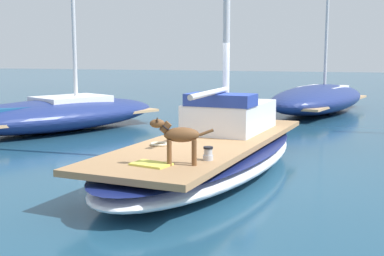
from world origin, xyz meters
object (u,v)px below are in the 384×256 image
object	(u,v)px
sailboat_main	(209,155)
dog_brown	(178,136)
moored_boat_port_side	(56,114)
moored_boat_far_astern	(318,98)
coiled_rope	(159,144)
deck_winch	(208,154)
deck_towel	(151,164)

from	to	relation	value
sailboat_main	dog_brown	bearing A→B (deg)	-83.70
dog_brown	moored_boat_port_side	distance (m)	8.62
dog_brown	moored_boat_port_side	size ratio (longest dim) A/B	0.12
moored_boat_far_astern	coiled_rope	bearing A→B (deg)	-97.78
dog_brown	moored_boat_port_side	xyz separation A→B (m)	(-6.21, 5.95, -0.57)
deck_winch	moored_boat_port_side	world-z (taller)	moored_boat_port_side
dog_brown	coiled_rope	xyz separation A→B (m)	(-0.90, 1.37, -0.40)
dog_brown	deck_towel	distance (m)	0.57
coiled_rope	moored_boat_far_astern	xyz separation A→B (m)	(1.64, 12.04, -0.12)
deck_winch	coiled_rope	xyz separation A→B (m)	(-1.21, 0.93, -0.08)
deck_winch	deck_towel	bearing A→B (deg)	-138.20
deck_towel	moored_boat_port_side	bearing A→B (deg)	133.70
sailboat_main	moored_boat_port_side	distance (m)	6.98
dog_brown	deck_winch	bearing A→B (deg)	54.82
deck_towel	moored_boat_port_side	distance (m)	8.46
coiled_rope	deck_winch	bearing A→B (deg)	-37.46
sailboat_main	deck_towel	xyz separation A→B (m)	(-0.11, -2.48, 0.34)
deck_towel	moored_boat_far_astern	size ratio (longest dim) A/B	0.07
deck_winch	dog_brown	bearing A→B (deg)	-125.18
dog_brown	moored_boat_far_astern	world-z (taller)	moored_boat_far_astern
deck_winch	moored_boat_far_astern	bearing A→B (deg)	88.08
sailboat_main	dog_brown	xyz separation A→B (m)	(0.26, -2.32, 0.75)
moored_boat_port_side	moored_boat_far_astern	xyz separation A→B (m)	(6.96, 7.46, 0.05)
deck_winch	moored_boat_port_side	size ratio (longest dim) A/B	0.03
sailboat_main	moored_boat_far_astern	world-z (taller)	moored_boat_far_astern
sailboat_main	coiled_rope	bearing A→B (deg)	-124.16
dog_brown	deck_towel	world-z (taller)	dog_brown
dog_brown	sailboat_main	bearing A→B (deg)	96.30
sailboat_main	deck_winch	size ratio (longest dim) A/B	35.30
moored_boat_port_side	moored_boat_far_astern	size ratio (longest dim) A/B	0.94
coiled_rope	deck_towel	size ratio (longest dim) A/B	0.58
dog_brown	moored_boat_port_side	world-z (taller)	moored_boat_port_side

